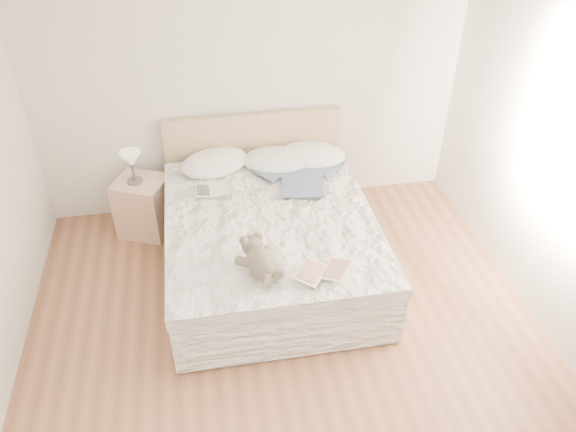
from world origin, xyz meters
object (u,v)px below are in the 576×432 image
Objects in this scene: table_lamp at (131,161)px; childrens_book at (323,271)px; teddy_bear at (262,269)px; bed at (269,237)px; nightstand at (144,206)px; photo_book at (211,191)px.

childrens_book is at bearing -48.23° from table_lamp.
teddy_bear is (-0.44, 0.08, 0.02)m from childrens_book.
bed reaches higher than table_lamp.
childrens_book is (1.40, -1.57, -0.15)m from table_lamp.
childrens_book is at bearing -30.40° from teddy_bear.
teddy_bear is at bearing -57.11° from table_lamp.
nightstand is 0.50m from table_lamp.
table_lamp is (-0.03, -0.00, 0.50)m from nightstand.
bed reaches higher than photo_book.
bed is at bearing 141.97° from childrens_book.
bed is 7.44× the size of photo_book.
bed is at bearing -32.82° from nightstand.
nightstand is at bearing 101.71° from teddy_bear.
childrens_book reaches higher than nightstand.
table_lamp is at bearing 148.08° from bed.
childrens_book is at bearing -72.56° from bed.
nightstand is 1.94× the size of photo_book.
childrens_book is at bearing -48.98° from nightstand.
photo_book is at bearing 155.97° from childrens_book.
nightstand is at bearing 149.05° from photo_book.
teddy_bear is (0.96, -1.49, -0.13)m from table_lamp.
table_lamp is at bearing 150.53° from photo_book.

